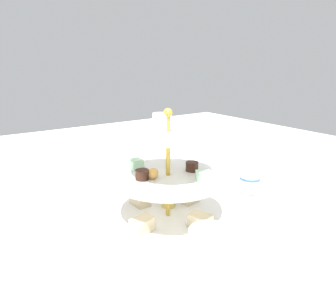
% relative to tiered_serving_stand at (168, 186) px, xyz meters
% --- Properties ---
extents(ground_plane, '(2.40, 2.40, 0.00)m').
position_rel_tiered_serving_stand_xyz_m(ground_plane, '(-0.00, -0.00, -0.08)').
color(ground_plane, silver).
extents(tiered_serving_stand, '(0.31, 0.31, 0.27)m').
position_rel_tiered_serving_stand_xyz_m(tiered_serving_stand, '(0.00, 0.00, 0.00)').
color(tiered_serving_stand, white).
rests_on(tiered_serving_stand, ground_plane).
extents(water_glass_tall_right, '(0.07, 0.07, 0.12)m').
position_rel_tiered_serving_stand_xyz_m(water_glass_tall_right, '(-0.25, 0.09, -0.02)').
color(water_glass_tall_right, silver).
rests_on(water_glass_tall_right, ground_plane).
extents(water_glass_short_left, '(0.06, 0.06, 0.07)m').
position_rel_tiered_serving_stand_xyz_m(water_glass_short_left, '(0.13, -0.23, -0.05)').
color(water_glass_short_left, silver).
rests_on(water_glass_short_left, ground_plane).
extents(teacup_with_saucer, '(0.09, 0.09, 0.05)m').
position_rel_tiered_serving_stand_xyz_m(teacup_with_saucer, '(-0.01, -0.28, -0.06)').
color(teacup_with_saucer, white).
rests_on(teacup_with_saucer, ground_plane).
extents(butter_knife_left, '(0.17, 0.03, 0.00)m').
position_rel_tiered_serving_stand_xyz_m(butter_knife_left, '(0.06, 0.31, -0.08)').
color(butter_knife_left, silver).
rests_on(butter_knife_left, ground_plane).
extents(butter_knife_right, '(0.11, 0.15, 0.00)m').
position_rel_tiered_serving_stand_xyz_m(butter_knife_right, '(-0.23, -0.21, -0.08)').
color(butter_knife_right, silver).
rests_on(butter_knife_right, ground_plane).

